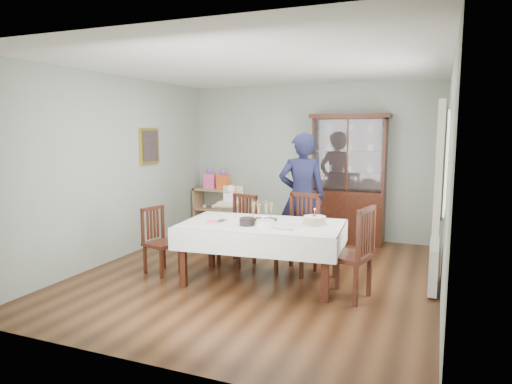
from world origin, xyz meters
The scene contains 25 objects.
floor centered at (0.00, 0.00, 0.00)m, with size 5.00×5.00×0.00m, color #593319.
room_shell centered at (0.00, 0.53, 1.70)m, with size 5.00×5.00×5.00m.
dining_table centered at (0.15, -0.23, 0.38)m, with size 2.09×1.32×0.76m.
china_cabinet centered at (0.75, 2.26, 1.12)m, with size 1.30×0.48×2.18m.
sideboard centered at (-1.75, 2.28, 0.40)m, with size 0.90×0.38×0.80m.
picture_frame centered at (-2.22, 0.80, 1.65)m, with size 0.04×0.48×0.58m, color gold.
window centered at (2.22, 0.30, 1.55)m, with size 0.04×1.02×1.22m, color white.
curtain_left centered at (2.16, -0.32, 1.45)m, with size 0.07×0.30×1.55m, color silver.
curtain_right centered at (2.16, 0.92, 1.45)m, with size 0.07×0.30×1.55m, color silver.
radiator centered at (2.16, 0.30, 0.30)m, with size 0.10×0.80×0.55m, color white.
chair_far_left centered at (-0.47, 0.38, 0.29)m, with size 0.54×0.54×0.99m.
chair_far_right centered at (0.44, 0.32, 0.31)m, with size 0.57×0.57×1.06m.
chair_end_left centered at (-1.23, -0.40, 0.26)m, with size 0.49×0.49×0.89m.
chair_end_right centered at (1.26, -0.38, 0.32)m, with size 0.58×0.58×1.07m.
woman centered at (0.32, 0.93, 0.94)m, with size 0.69×0.45×1.88m, color black.
high_chair centered at (-0.86, 0.99, 0.41)m, with size 0.48×0.48×1.05m.
champagne_tray centered at (0.10, -0.11, 0.83)m, with size 0.40×0.40×0.24m.
birthday_cake centered at (0.80, -0.15, 0.82)m, with size 0.32×0.32×0.22m.
plate_stack_dark centered at (0.02, -0.42, 0.81)m, with size 0.19×0.19×0.09m, color black.
plate_stack_white centered at (0.27, -0.46, 0.81)m, with size 0.21×0.21×0.09m, color white.
napkin_stack centered at (-0.44, -0.44, 0.77)m, with size 0.14×0.14×0.02m, color #F95B9E.
cutlery centered at (-0.42, -0.31, 0.77)m, with size 0.12×0.17×0.01m, color silver, non-canonical shape.
cake_knife centered at (0.51, -0.49, 0.77)m, with size 0.28×0.02×0.01m, color silver.
gift_bag_pink centered at (-1.90, 2.26, 0.97)m, with size 0.23×0.16×0.39m.
gift_bag_orange centered at (-1.62, 2.26, 0.97)m, with size 0.22×0.17×0.39m.
Camera 1 is at (2.17, -5.43, 1.92)m, focal length 32.00 mm.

